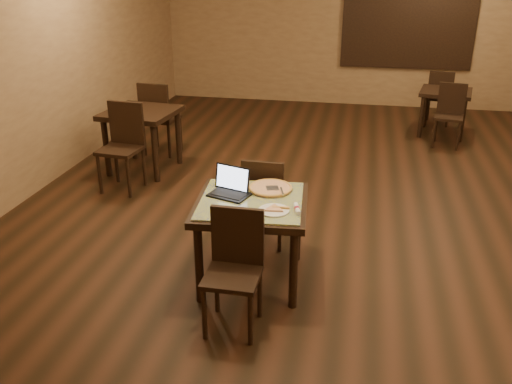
% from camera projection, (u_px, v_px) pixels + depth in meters
% --- Properties ---
extents(ground, '(10.00, 10.00, 0.00)m').
position_uv_depth(ground, '(373.00, 216.00, 5.95)').
color(ground, black).
rests_on(ground, ground).
extents(wall_back, '(8.00, 0.02, 3.00)m').
position_uv_depth(wall_back, '(380.00, 24.00, 9.85)').
color(wall_back, '#98774D').
rests_on(wall_back, ground).
extents(wall_left, '(0.02, 10.00, 3.00)m').
position_uv_depth(wall_left, '(21.00, 66.00, 6.07)').
color(wall_left, '#98774D').
rests_on(wall_left, ground).
extents(mural, '(2.34, 0.05, 1.64)m').
position_uv_depth(mural, '(408.00, 22.00, 9.71)').
color(mural, '#244A87').
rests_on(mural, wall_back).
extents(tiled_table, '(0.99, 0.99, 0.76)m').
position_uv_depth(tiled_table, '(251.00, 211.00, 4.54)').
color(tiled_table, black).
rests_on(tiled_table, ground).
extents(chair_main_near, '(0.41, 0.41, 0.93)m').
position_uv_depth(chair_main_near, '(235.00, 262.00, 4.03)').
color(chair_main_near, black).
rests_on(chair_main_near, ground).
extents(chair_main_far, '(0.40, 0.40, 0.91)m').
position_uv_depth(chair_main_far, '(264.00, 197.00, 5.15)').
color(chair_main_far, black).
rests_on(chair_main_far, ground).
extents(laptop, '(0.38, 0.35, 0.22)m').
position_uv_depth(laptop, '(231.00, 187.00, 4.60)').
color(laptop, black).
rests_on(laptop, tiled_table).
extents(plate, '(0.25, 0.25, 0.01)m').
position_uv_depth(plate, '(274.00, 210.00, 4.29)').
color(plate, white).
rests_on(plate, tiled_table).
extents(pizza_slice, '(0.19, 0.19, 0.02)m').
position_uv_depth(pizza_slice, '(274.00, 209.00, 4.29)').
color(pizza_slice, '#F4E4A3').
rests_on(pizza_slice, plate).
extents(pizza_pan, '(0.35, 0.35, 0.01)m').
position_uv_depth(pizza_pan, '(270.00, 189.00, 4.69)').
color(pizza_pan, silver).
rests_on(pizza_pan, tiled_table).
extents(pizza_whole, '(0.38, 0.38, 0.03)m').
position_uv_depth(pizza_whole, '(270.00, 188.00, 4.68)').
color(pizza_whole, '#F4E4A3').
rests_on(pizza_whole, pizza_pan).
extents(spatula, '(0.17, 0.28, 0.01)m').
position_uv_depth(spatula, '(272.00, 188.00, 4.66)').
color(spatula, silver).
rests_on(spatula, pizza_whole).
extents(napkin_roll, '(0.08, 0.18, 0.04)m').
position_uv_depth(napkin_roll, '(297.00, 209.00, 4.29)').
color(napkin_roll, white).
rests_on(napkin_roll, tiled_table).
extents(other_table_a, '(0.88, 0.88, 0.71)m').
position_uv_depth(other_table_a, '(445.00, 98.00, 8.49)').
color(other_table_a, black).
rests_on(other_table_a, ground).
extents(other_table_a_chair_near, '(0.46, 0.46, 0.92)m').
position_uv_depth(other_table_a_chair_near, '(450.00, 111.00, 8.04)').
color(other_table_a_chair_near, black).
rests_on(other_table_a_chair_near, ground).
extents(other_table_a_chair_far, '(0.46, 0.46, 0.92)m').
position_uv_depth(other_table_a_chair_far, '(440.00, 95.00, 9.01)').
color(other_table_a_chair_far, black).
rests_on(other_table_a_chair_far, ground).
extents(other_table_b, '(0.94, 0.94, 0.81)m').
position_uv_depth(other_table_b, '(142.00, 121.00, 7.01)').
color(other_table_b, black).
rests_on(other_table_b, ground).
extents(other_table_b_chair_near, '(0.50, 0.50, 1.05)m').
position_uv_depth(other_table_b_chair_near, '(123.00, 141.00, 6.49)').
color(other_table_b_chair_near, black).
rests_on(other_table_b_chair_near, ground).
extents(other_table_b_chair_far, '(0.50, 0.50, 1.05)m').
position_uv_depth(other_table_b_chair_far, '(158.00, 114.00, 7.59)').
color(other_table_b_chair_far, black).
rests_on(other_table_b_chair_far, ground).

